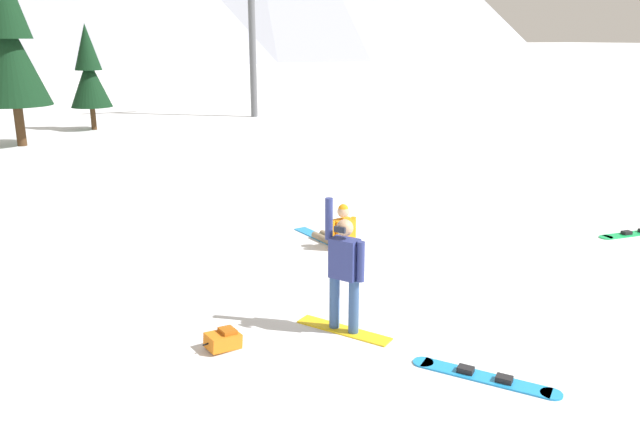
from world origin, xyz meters
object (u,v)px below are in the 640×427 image
object	(u,v)px
loose_snowboard_near_right	(635,233)
ski_lift_tower	(251,9)
backpack_orange	(223,340)
pine_tree_leaning	(9,44)
loose_snowboard_near_left	(484,377)
snowboarder_midground	(338,231)
pine_tree_broad	(89,73)
snowboarder_foreground	(344,271)

from	to	relation	value
loose_snowboard_near_right	ski_lift_tower	world-z (taller)	ski_lift_tower
backpack_orange	pine_tree_leaning	size ratio (longest dim) A/B	0.08
pine_tree_leaning	ski_lift_tower	bearing A→B (deg)	25.01
backpack_orange	loose_snowboard_near_left	bearing A→B (deg)	-37.04
loose_snowboard_near_right	pine_tree_leaning	xyz separation A→B (m)	(-12.35, 18.06, 3.87)
snowboarder_midground	loose_snowboard_near_left	distance (m)	5.45
loose_snowboard_near_right	pine_tree_leaning	distance (m)	22.22
pine_tree_broad	snowboarder_midground	bearing A→B (deg)	-81.05
snowboarder_foreground	ski_lift_tower	size ratio (longest dim) A/B	0.20
backpack_orange	pine_tree_leaning	bearing A→B (deg)	98.08
loose_snowboard_near_left	pine_tree_leaning	xyz separation A→B (m)	(-5.55, 21.59, 3.87)
loose_snowboard_near_left	backpack_orange	size ratio (longest dim) A/B	2.99
loose_snowboard_near_right	backpack_orange	xyz separation A→B (m)	(-9.58, -1.43, 0.11)
snowboarder_foreground	snowboarder_midground	size ratio (longest dim) A/B	1.09
backpack_orange	pine_tree_leaning	world-z (taller)	pine_tree_leaning
loose_snowboard_near_right	backpack_orange	world-z (taller)	backpack_orange
snowboarder_midground	ski_lift_tower	world-z (taller)	ski_lift_tower
snowboarder_foreground	ski_lift_tower	distance (m)	26.28
loose_snowboard_near_right	pine_tree_broad	bearing A→B (deg)	113.45
backpack_orange	snowboarder_midground	bearing A→B (deg)	45.01
ski_lift_tower	loose_snowboard_near_left	bearing A→B (deg)	-102.12
snowboarder_foreground	loose_snowboard_near_right	distance (m)	8.06
loose_snowboard_near_right	pine_tree_leaning	world-z (taller)	pine_tree_leaning
pine_tree_broad	pine_tree_leaning	size ratio (longest dim) A/B	0.66
snowboarder_midground	pine_tree_broad	size ratio (longest dim) A/B	0.38
snowboarder_midground	backpack_orange	bearing A→B (deg)	-134.99
snowboarder_midground	backpack_orange	world-z (taller)	snowboarder_midground
pine_tree_broad	loose_snowboard_near_right	bearing A→B (deg)	-66.55
snowboarder_midground	ski_lift_tower	bearing A→B (deg)	76.29
snowboarder_foreground	snowboarder_midground	xyz separation A→B (m)	(1.58, 3.52, -0.61)
pine_tree_leaning	snowboarder_midground	bearing A→B (deg)	-69.37
ski_lift_tower	snowboarder_foreground	bearing A→B (deg)	-105.25
ski_lift_tower	pine_tree_leaning	bearing A→B (deg)	-154.99
loose_snowboard_near_right	backpack_orange	distance (m)	9.69
loose_snowboard_near_right	snowboarder_midground	bearing A→B (deg)	163.20
pine_tree_leaning	ski_lift_tower	distance (m)	12.60
backpack_orange	ski_lift_tower	size ratio (longest dim) A/B	0.06
loose_snowboard_near_right	ski_lift_tower	size ratio (longest dim) A/B	0.19
loose_snowboard_near_left	pine_tree_broad	xyz separation A→B (m)	(-2.56, 25.11, 2.56)
loose_snowboard_near_left	ski_lift_tower	bearing A→B (deg)	77.88
snowboarder_midground	backpack_orange	distance (m)	4.70
snowboarder_foreground	pine_tree_leaning	distance (m)	20.41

